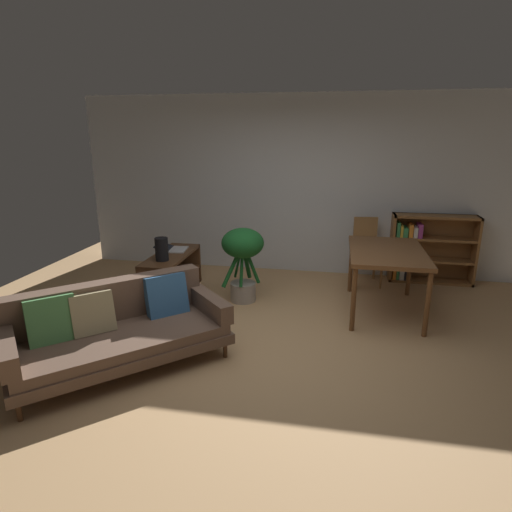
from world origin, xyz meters
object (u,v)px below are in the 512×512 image
object	(u,v)px
desk_speaker	(162,249)
potted_floor_plant	(243,253)
open_laptop	(173,248)
dining_table	(387,256)
bookshelf	(426,248)
media_console	(172,275)
dining_chair_near	(366,248)
fabric_couch	(116,327)

from	to	relation	value
desk_speaker	potted_floor_plant	size ratio (longest dim) A/B	0.30
open_laptop	desk_speaker	size ratio (longest dim) A/B	1.51
potted_floor_plant	dining_table	size ratio (longest dim) A/B	0.72
dining_table	bookshelf	bearing A→B (deg)	61.73
media_console	dining_table	size ratio (longest dim) A/B	0.88
dining_chair_near	desk_speaker	bearing A→B (deg)	-153.43
open_laptop	bookshelf	xyz separation A→B (m)	(3.52, 1.02, -0.09)
media_console	open_laptop	world-z (taller)	open_laptop
fabric_couch	dining_table	bearing A→B (deg)	33.60
dining_table	potted_floor_plant	bearing A→B (deg)	179.45
fabric_couch	bookshelf	world-z (taller)	bookshelf
media_console	open_laptop	bearing A→B (deg)	102.68
open_laptop	bookshelf	distance (m)	3.67
open_laptop	potted_floor_plant	world-z (taller)	potted_floor_plant
media_console	dining_chair_near	xyz separation A→B (m)	(2.61, 1.02, 0.25)
open_laptop	bookshelf	world-z (taller)	bookshelf
potted_floor_plant	open_laptop	bearing A→B (deg)	166.08
fabric_couch	potted_floor_plant	size ratio (longest dim) A/B	2.08
dining_table	dining_chair_near	distance (m)	1.11
dining_chair_near	bookshelf	bearing A→B (deg)	14.03
desk_speaker	dining_chair_near	distance (m)	2.92
potted_floor_plant	dining_chair_near	xyz separation A→B (m)	(1.61, 1.06, -0.12)
desk_speaker	dining_table	distance (m)	2.78
media_console	fabric_couch	bearing A→B (deg)	-84.98
fabric_couch	potted_floor_plant	bearing A→B (deg)	64.35
media_console	potted_floor_plant	xyz separation A→B (m)	(1.00, -0.04, 0.37)
media_console	desk_speaker	distance (m)	0.52
fabric_couch	desk_speaker	size ratio (longest dim) A/B	6.84
potted_floor_plant	bookshelf	size ratio (longest dim) A/B	0.82
fabric_couch	media_console	bearing A→B (deg)	95.02
desk_speaker	dining_chair_near	size ratio (longest dim) A/B	0.31
media_console	open_laptop	xyz separation A→B (m)	(-0.05, 0.22, 0.31)
fabric_couch	dining_table	xyz separation A→B (m)	(2.62, 1.74, 0.34)
dining_chair_near	fabric_couch	bearing A→B (deg)	-130.97
desk_speaker	bookshelf	world-z (taller)	bookshelf
desk_speaker	media_console	bearing A→B (deg)	90.29
dining_table	dining_chair_near	xyz separation A→B (m)	(-0.17, 1.08, -0.19)
desk_speaker	bookshelf	xyz separation A→B (m)	(3.47, 1.52, -0.22)
potted_floor_plant	dining_chair_near	size ratio (longest dim) A/B	1.02
dining_table	bookshelf	xyz separation A→B (m)	(0.70, 1.30, -0.21)
desk_speaker	dining_table	size ratio (longest dim) A/B	0.22
potted_floor_plant	dining_table	distance (m)	1.78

